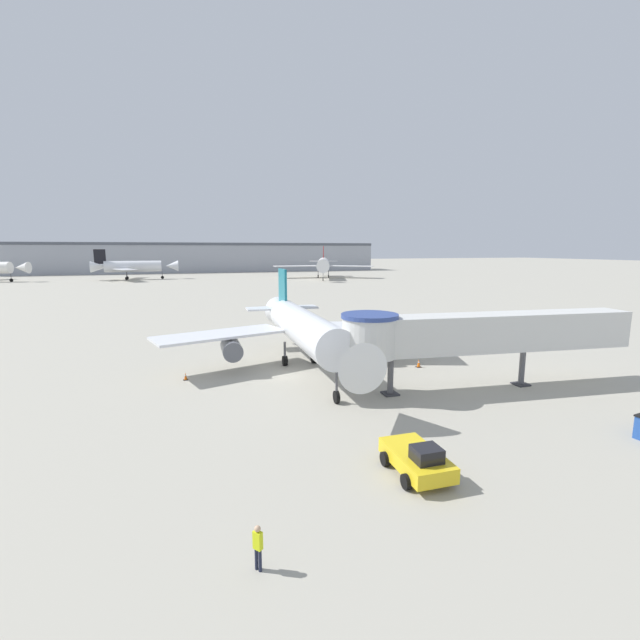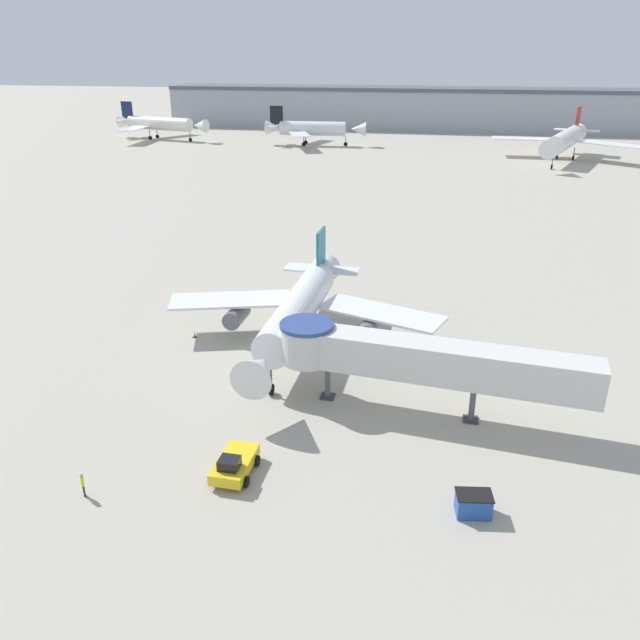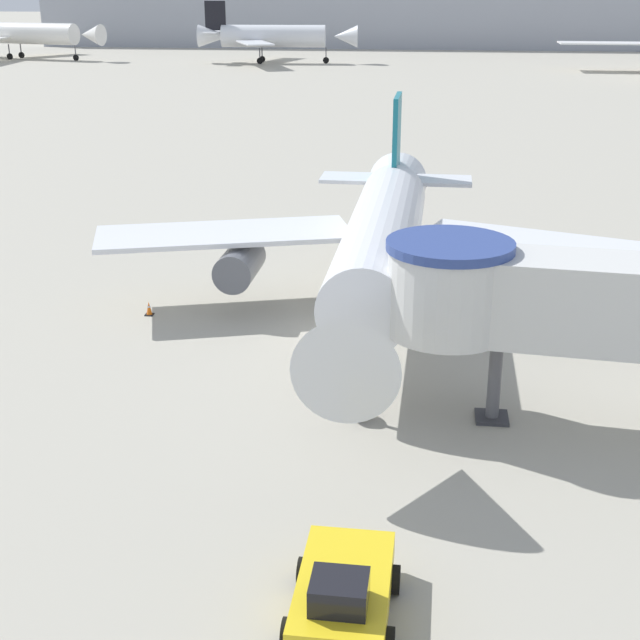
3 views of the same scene
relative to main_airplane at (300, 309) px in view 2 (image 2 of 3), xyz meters
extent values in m
plane|color=#A8A393|center=(-1.51, -1.34, -3.65)|extent=(800.00, 800.00, 0.00)
cylinder|color=silver|center=(-0.01, -0.64, 0.12)|extent=(3.44, 17.19, 3.09)
cone|color=silver|center=(-0.25, -12.13, 0.12)|extent=(3.16, 3.46, 3.09)
cone|color=silver|center=(0.19, 9.00, 0.12)|extent=(3.19, 4.70, 3.09)
cube|color=silver|center=(-7.14, 1.77, -0.42)|extent=(11.95, 7.11, 0.22)
cube|color=silver|center=(7.21, 1.47, -0.42)|extent=(11.96, 7.50, 0.22)
cube|color=#19707F|center=(0.18, 8.77, 2.90)|extent=(0.31, 3.27, 4.02)
cube|color=silver|center=(0.19, 9.24, 0.66)|extent=(7.71, 2.45, 0.18)
cylinder|color=#565960|center=(-6.26, 0.75, -1.52)|extent=(1.77, 3.31, 1.70)
cylinder|color=#565960|center=(6.29, 0.49, -1.52)|extent=(1.77, 3.31, 1.70)
cylinder|color=#4C4C51|center=(-0.19, -9.15, -2.31)|extent=(0.18, 0.18, 1.78)
cylinder|color=black|center=(-0.19, -9.15, -3.20)|extent=(0.28, 0.91, 0.90)
cylinder|color=#4C4C51|center=(-1.36, 1.53, -2.31)|extent=(0.22, 0.22, 1.78)
cylinder|color=black|center=(-1.36, 1.53, -3.20)|extent=(0.42, 0.91, 0.90)
cylinder|color=#4C4C51|center=(1.42, 1.47, -2.31)|extent=(0.22, 0.22, 1.78)
cylinder|color=black|center=(1.42, 1.47, -3.20)|extent=(0.42, 0.91, 0.90)
cube|color=silver|center=(13.03, -9.60, 0.74)|extent=(21.26, 4.83, 2.80)
cylinder|color=silver|center=(2.54, -8.48, 0.74)|extent=(3.90, 3.90, 2.80)
cylinder|color=navy|center=(2.54, -8.48, 2.29)|extent=(4.10, 4.10, 0.30)
cylinder|color=#56565B|center=(4.22, -8.66, -2.15)|extent=(0.44, 0.44, 2.99)
cube|color=#333338|center=(4.22, -8.66, -3.59)|extent=(1.10, 1.10, 0.12)
cylinder|color=#56565B|center=(15.13, -9.83, -2.15)|extent=(0.44, 0.44, 2.99)
cube|color=#333338|center=(15.13, -9.83, -3.59)|extent=(1.10, 1.10, 0.12)
cube|color=yellow|center=(0.19, -19.20, -2.93)|extent=(2.18, 4.06, 0.73)
cube|color=black|center=(0.18, -20.11, -2.24)|extent=(1.28, 1.15, 0.66)
cylinder|color=black|center=(-0.90, -20.29, -3.30)|extent=(0.35, 0.71, 0.70)
cylinder|color=black|center=(1.24, -20.33, -3.30)|extent=(0.35, 0.71, 0.70)
cylinder|color=black|center=(-0.85, -18.08, -3.30)|extent=(0.35, 0.71, 0.70)
cylinder|color=black|center=(1.28, -18.12, -3.30)|extent=(0.35, 0.71, 0.70)
cube|color=#234C9E|center=(15.04, -20.09, -2.99)|extent=(2.16, 1.61, 1.32)
cube|color=black|center=(15.04, -20.09, -2.29)|extent=(2.29, 1.71, 0.08)
cube|color=black|center=(10.11, -2.79, -3.63)|extent=(0.45, 0.45, 0.04)
cone|color=orange|center=(10.11, -2.79, -3.26)|extent=(0.31, 0.31, 0.70)
cylinder|color=white|center=(10.11, -2.79, -3.18)|extent=(0.17, 0.17, 0.08)
cube|color=black|center=(-10.16, -0.31, -3.63)|extent=(0.37, 0.37, 0.04)
cone|color=orange|center=(-10.16, -0.31, -3.32)|extent=(0.25, 0.25, 0.58)
cylinder|color=white|center=(-10.16, -0.31, -3.25)|extent=(0.14, 0.14, 0.07)
cylinder|color=#1E2338|center=(-8.14, -23.08, -3.25)|extent=(0.12, 0.12, 0.79)
cylinder|color=#1E2338|center=(-8.04, -23.21, -3.25)|extent=(0.12, 0.12, 0.79)
cube|color=#D1E019|center=(-8.09, -23.15, -2.54)|extent=(0.34, 0.36, 0.63)
sphere|color=tan|center=(-8.09, -23.15, -2.12)|extent=(0.21, 0.21, 0.21)
cylinder|color=white|center=(-73.60, 130.74, 1.00)|extent=(21.94, 8.72, 3.81)
cone|color=white|center=(-59.55, 127.40, 1.00)|extent=(4.96, 4.68, 3.81)
cone|color=white|center=(-85.43, 133.56, 1.00)|extent=(6.44, 5.03, 3.81)
cube|color=white|center=(-78.14, 123.17, 0.33)|extent=(6.08, 13.39, 0.22)
cube|color=white|center=(-74.24, 139.55, 0.33)|extent=(11.10, 13.75, 0.22)
cube|color=#141E4C|center=(-85.15, 133.49, 4.43)|extent=(4.05, 1.18, 4.95)
cube|color=white|center=(-85.70, 133.62, 1.66)|extent=(4.85, 9.28, 0.18)
cylinder|color=#4C4C51|center=(-63.17, 128.26, -2.00)|extent=(0.18, 0.18, 2.19)
cylinder|color=black|center=(-63.17, 128.26, -3.10)|extent=(1.13, 0.51, 1.10)
cylinder|color=#4C4C51|center=(-76.63, 129.70, -2.00)|extent=(0.22, 0.22, 2.19)
cylinder|color=black|center=(-76.63, 129.70, -3.10)|extent=(1.16, 0.64, 1.10)
cylinder|color=#4C4C51|center=(-75.83, 133.04, -2.00)|extent=(0.22, 0.22, 2.19)
cylinder|color=black|center=(-75.83, 133.04, -3.10)|extent=(1.16, 0.64, 1.10)
cylinder|color=white|center=(39.16, 112.53, 1.49)|extent=(12.27, 25.71, 4.27)
cone|color=white|center=(33.75, 96.51, 1.49)|extent=(5.55, 5.81, 4.27)
cone|color=white|center=(43.75, 126.11, 1.49)|extent=(6.09, 7.43, 4.27)
cube|color=white|center=(30.56, 118.87, 0.74)|extent=(16.17, 6.07, 0.22)
cube|color=white|center=(49.85, 112.35, 0.74)|extent=(16.43, 14.34, 0.22)
cube|color=#B21E1E|center=(43.65, 125.81, 5.33)|extent=(1.76, 4.61, 5.55)
cube|color=white|center=(43.86, 126.42, 2.23)|extent=(11.44, 6.68, 0.18)
cylinder|color=#4C4C51|center=(35.12, 100.56, -1.87)|extent=(0.18, 0.18, 2.45)
cylinder|color=black|center=(35.12, 100.56, -3.10)|extent=(0.60, 1.13, 1.10)
cylinder|color=#4C4C51|center=(38.37, 116.18, -1.87)|extent=(0.22, 0.22, 2.45)
cylinder|color=black|center=(38.37, 116.18, -3.10)|extent=(0.73, 1.17, 1.10)
cylinder|color=#4C4C51|center=(42.01, 114.95, -1.87)|extent=(0.22, 0.22, 2.45)
cylinder|color=black|center=(42.01, 114.95, -3.10)|extent=(0.73, 1.17, 1.10)
cylinder|color=silver|center=(-26.01, 127.40, 0.99)|extent=(18.63, 4.92, 3.81)
cone|color=silver|center=(-13.20, 128.18, 0.99)|extent=(4.41, 4.06, 3.81)
cone|color=silver|center=(-36.54, 126.75, 0.99)|extent=(5.93, 4.15, 3.81)
cube|color=silver|center=(-27.91, 119.44, 0.33)|extent=(8.56, 12.68, 0.22)
cube|color=silver|center=(-28.87, 135.06, 0.33)|extent=(7.36, 12.61, 0.22)
cube|color=black|center=(-36.25, 126.77, 4.42)|extent=(3.69, 0.46, 4.95)
cube|color=silver|center=(-36.82, 126.74, 1.66)|extent=(3.06, 8.20, 0.18)
cylinder|color=#4C4C51|center=(-16.67, 127.97, -2.01)|extent=(0.18, 0.18, 2.19)
cylinder|color=black|center=(-16.67, 127.97, -3.10)|extent=(1.11, 0.33, 1.10)
cylinder|color=#4C4C51|center=(-28.20, 125.55, -2.01)|extent=(0.22, 0.22, 2.19)
cylinder|color=black|center=(-28.20, 125.55, -3.10)|extent=(1.12, 0.47, 1.10)
cylinder|color=#4C4C51|center=(-28.41, 128.97, -2.01)|extent=(0.22, 0.22, 2.19)
cylinder|color=black|center=(-28.41, 128.97, -3.10)|extent=(1.12, 0.47, 1.10)
cube|color=#999EA8|center=(-1.43, 173.66, 2.48)|extent=(166.15, 19.33, 12.26)
cube|color=#4C515B|center=(-1.43, 173.66, 9.21)|extent=(166.15, 19.72, 1.20)
camera|label=1|loc=(-10.05, -35.94, 7.00)|focal=24.00mm
camera|label=2|loc=(12.02, -50.24, 21.33)|focal=35.00mm
camera|label=3|loc=(1.63, -35.93, 10.13)|focal=50.00mm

